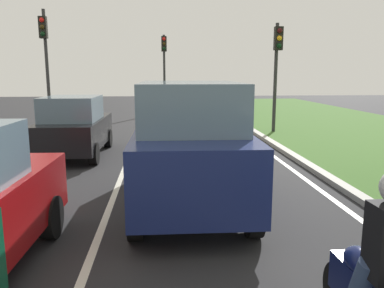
# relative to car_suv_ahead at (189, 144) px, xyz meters

# --- Properties ---
(ground_plane) EXTENTS (60.00, 60.00, 0.00)m
(ground_plane) POSITION_rel_car_suv_ahead_xyz_m (-0.78, 4.86, -1.17)
(ground_plane) COLOR #262628
(lane_line_center) EXTENTS (0.12, 32.00, 0.01)m
(lane_line_center) POSITION_rel_car_suv_ahead_xyz_m (-1.48, 4.86, -1.16)
(lane_line_center) COLOR silver
(lane_line_center) RESTS_ON ground
(lane_line_right_edge) EXTENTS (0.12, 32.00, 0.01)m
(lane_line_right_edge) POSITION_rel_car_suv_ahead_xyz_m (2.82, 4.86, -1.16)
(lane_line_right_edge) COLOR silver
(lane_line_right_edge) RESTS_ON ground
(curb_right) EXTENTS (0.24, 48.00, 0.12)m
(curb_right) POSITION_rel_car_suv_ahead_xyz_m (3.32, 4.86, -1.11)
(curb_right) COLOR #9E9B93
(curb_right) RESTS_ON ground
(car_suv_ahead) EXTENTS (2.02, 4.53, 2.28)m
(car_suv_ahead) POSITION_rel_car_suv_ahead_xyz_m (0.00, 0.00, 0.00)
(car_suv_ahead) COLOR navy
(car_suv_ahead) RESTS_ON ground
(car_hatchback_far) EXTENTS (1.78, 3.73, 1.78)m
(car_hatchback_far) POSITION_rel_car_suv_ahead_xyz_m (-3.06, 4.57, -0.28)
(car_hatchback_far) COLOR black
(car_hatchback_far) RESTS_ON ground
(traffic_light_near_right) EXTENTS (0.32, 0.50, 4.39)m
(traffic_light_near_right) POSITION_rel_car_suv_ahead_xyz_m (4.13, 8.36, 1.85)
(traffic_light_near_right) COLOR #2D2D2D
(traffic_light_near_right) RESTS_ON ground
(traffic_light_overhead_left) EXTENTS (0.32, 0.50, 5.11)m
(traffic_light_overhead_left) POSITION_rel_car_suv_ahead_xyz_m (-5.42, 10.41, 2.25)
(traffic_light_overhead_left) COLOR #2D2D2D
(traffic_light_overhead_left) RESTS_ON ground
(traffic_light_far_median) EXTENTS (0.32, 0.50, 4.73)m
(traffic_light_far_median) POSITION_rel_car_suv_ahead_xyz_m (-0.27, 17.04, 2.11)
(traffic_light_far_median) COLOR #2D2D2D
(traffic_light_far_median) RESTS_ON ground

